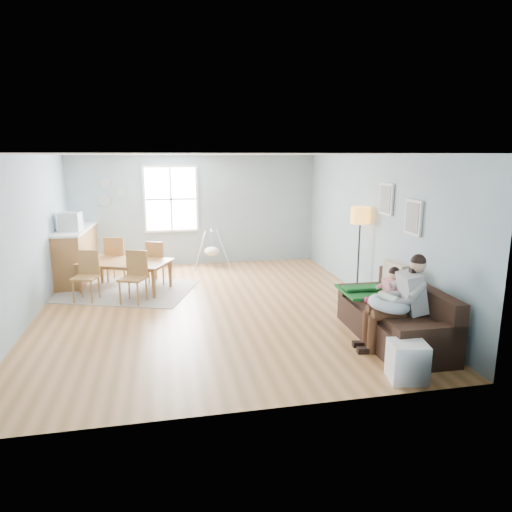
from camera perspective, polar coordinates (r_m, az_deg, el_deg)
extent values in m
cube|color=#9E6B38|center=(8.34, -5.46, -6.67)|extent=(8.40, 9.40, 0.08)
cube|color=white|center=(7.89, -5.93, 14.70)|extent=(8.40, 9.40, 0.60)
cube|color=#829CAA|center=(12.60, -7.91, 6.24)|extent=(8.40, 0.08, 3.90)
cube|color=#829CAA|center=(3.54, 2.41, -9.58)|extent=(8.40, 0.08, 3.90)
cube|color=#829CAA|center=(9.37, 20.57, 3.48)|extent=(0.08, 9.40, 3.90)
cube|color=white|center=(11.36, -10.59, 7.01)|extent=(1.32, 0.06, 1.62)
cube|color=white|center=(11.33, -10.59, 7.00)|extent=(1.20, 0.02, 1.50)
cube|color=white|center=(11.32, -10.59, 6.99)|extent=(1.20, 0.03, 0.04)
cube|color=white|center=(11.32, -10.59, 6.99)|extent=(0.04, 0.03, 1.50)
cube|color=white|center=(7.43, 19.08, 4.58)|extent=(0.04, 0.44, 0.54)
cube|color=slate|center=(7.42, 18.91, 4.58)|extent=(0.01, 0.36, 0.46)
cube|color=white|center=(8.20, 15.99, 6.85)|extent=(0.04, 0.44, 0.54)
cube|color=slate|center=(8.18, 15.83, 6.85)|extent=(0.01, 0.36, 0.46)
cylinder|color=#879AA2|center=(11.40, -18.31, 8.64)|extent=(0.24, 0.02, 0.24)
cylinder|color=#879AA2|center=(11.38, -16.48, 7.74)|extent=(0.26, 0.02, 0.26)
cylinder|color=#879AA2|center=(11.44, -18.43, 6.63)|extent=(0.28, 0.02, 0.28)
cube|color=black|center=(7.10, 16.70, -8.42)|extent=(0.97, 2.16, 0.43)
cube|color=black|center=(7.13, 19.49, -4.85)|extent=(0.25, 2.15, 0.44)
cube|color=black|center=(6.21, 20.91, -8.84)|extent=(0.92, 0.23, 0.16)
cube|color=black|center=(7.84, 13.66, -3.99)|extent=(0.92, 0.23, 0.16)
cube|color=#155F1F|center=(7.59, 14.31, -4.24)|extent=(1.00, 0.87, 0.04)
cube|color=#C2B494|center=(7.53, 17.00, -2.68)|extent=(0.19, 0.52, 0.51)
cube|color=gray|center=(6.68, 18.91, -4.33)|extent=(0.39, 0.47, 0.59)
sphere|color=tan|center=(6.61, 19.62, -1.03)|extent=(0.22, 0.22, 0.22)
sphere|color=black|center=(6.60, 19.64, -0.65)|extent=(0.21, 0.21, 0.21)
cylinder|color=#3E2416|center=(6.54, 16.25, -7.07)|extent=(0.47, 0.21, 0.16)
cylinder|color=#3E2416|center=(6.73, 15.59, -6.47)|extent=(0.47, 0.21, 0.16)
cylinder|color=#3E2416|center=(6.56, 14.31, -9.54)|extent=(0.13, 0.13, 0.53)
cylinder|color=#3E2416|center=(6.75, 13.70, -8.87)|extent=(0.13, 0.13, 0.53)
cube|color=black|center=(6.62, 13.55, -11.40)|extent=(0.25, 0.12, 0.08)
cube|color=black|center=(6.81, 12.96, -10.68)|extent=(0.25, 0.12, 0.08)
torus|color=silver|center=(6.59, 16.31, -5.76)|extent=(0.65, 0.64, 0.23)
cylinder|color=silver|center=(6.57, 16.35, -5.19)|extent=(0.21, 0.32, 0.13)
sphere|color=tan|center=(6.69, 15.44, -4.65)|extent=(0.11, 0.11, 0.11)
cube|color=silver|center=(7.14, 16.56, -4.11)|extent=(0.23, 0.27, 0.36)
sphere|color=tan|center=(7.09, 16.90, -2.18)|extent=(0.17, 0.17, 0.17)
sphere|color=black|center=(7.08, 16.91, -1.95)|extent=(0.16, 0.16, 0.16)
cylinder|color=#D53469|center=(7.03, 14.97, -5.63)|extent=(0.30, 0.10, 0.09)
cylinder|color=#D53469|center=(7.15, 14.52, -5.30)|extent=(0.30, 0.10, 0.09)
cylinder|color=#D53469|center=(7.02, 13.86, -7.02)|extent=(0.08, 0.08, 0.30)
cylinder|color=#D53469|center=(7.14, 13.43, -6.67)|extent=(0.08, 0.08, 0.30)
cylinder|color=black|center=(9.06, 12.45, -4.96)|extent=(0.31, 0.31, 0.03)
cylinder|color=black|center=(8.87, 12.68, -0.30)|extent=(0.03, 0.03, 1.54)
cylinder|color=orange|center=(8.73, 12.93, 4.99)|extent=(0.35, 0.35, 0.31)
cube|color=white|center=(5.95, 18.40, -12.40)|extent=(0.50, 0.46, 0.48)
cube|color=black|center=(5.89, 16.59, -12.54)|extent=(0.09, 0.33, 0.39)
cube|color=gray|center=(9.63, -15.91, -4.18)|extent=(3.07, 2.69, 0.01)
imported|color=brown|center=(9.55, -16.01, -2.45)|extent=(1.99, 1.59, 0.61)
cube|color=olive|center=(9.09, -20.54, -2.55)|extent=(0.52, 0.52, 0.04)
cube|color=olive|center=(9.20, -20.17, -0.73)|extent=(0.40, 0.15, 0.46)
cylinder|color=olive|center=(9.07, -21.86, -4.17)|extent=(0.04, 0.04, 0.45)
cylinder|color=olive|center=(8.93, -19.88, -4.27)|extent=(0.04, 0.04, 0.45)
cylinder|color=olive|center=(9.37, -20.96, -3.59)|extent=(0.04, 0.04, 0.45)
cylinder|color=olive|center=(9.23, -19.03, -3.68)|extent=(0.04, 0.04, 0.45)
cube|color=olive|center=(8.69, -15.16, -2.76)|extent=(0.57, 0.57, 0.04)
cube|color=olive|center=(8.80, -14.68, -0.81)|extent=(0.40, 0.20, 0.48)
cylinder|color=olive|center=(8.69, -16.64, -4.46)|extent=(0.04, 0.04, 0.47)
cylinder|color=olive|center=(8.53, -14.55, -4.65)|extent=(0.04, 0.04, 0.47)
cylinder|color=olive|center=(8.98, -15.57, -3.84)|extent=(0.04, 0.04, 0.47)
cylinder|color=olive|center=(8.83, -13.54, -4.01)|extent=(0.04, 0.04, 0.47)
cube|color=olive|center=(10.33, -16.84, -0.39)|extent=(0.55, 0.55, 0.04)
cube|color=olive|center=(10.09, -17.33, 0.84)|extent=(0.42, 0.16, 0.49)
cylinder|color=olive|center=(10.49, -15.48, -1.47)|extent=(0.04, 0.04, 0.48)
cylinder|color=olive|center=(10.62, -17.34, -1.43)|extent=(0.04, 0.04, 0.48)
cylinder|color=olive|center=(10.16, -16.15, -1.96)|extent=(0.04, 0.04, 0.48)
cylinder|color=olive|center=(10.29, -18.06, -1.91)|extent=(0.04, 0.04, 0.48)
cube|color=olive|center=(10.00, -12.00, -0.75)|extent=(0.56, 0.56, 0.04)
cube|color=olive|center=(9.78, -12.57, 0.43)|extent=(0.37, 0.22, 0.46)
cylinder|color=olive|center=(10.12, -10.65, -1.83)|extent=(0.04, 0.04, 0.45)
cylinder|color=olive|center=(10.27, -12.35, -1.70)|extent=(0.04, 0.04, 0.45)
cylinder|color=olive|center=(9.83, -11.51, -2.30)|extent=(0.04, 0.04, 0.45)
cylinder|color=olive|center=(9.98, -13.25, -2.15)|extent=(0.04, 0.04, 0.45)
cube|color=brown|center=(10.72, -21.53, 0.14)|extent=(0.64, 2.03, 1.12)
cube|color=white|center=(10.63, -21.77, 3.14)|extent=(0.69, 2.08, 0.04)
cube|color=#B4B4B9|center=(10.21, -22.20, 3.99)|extent=(0.44, 0.42, 0.39)
cube|color=black|center=(10.27, -23.25, 3.94)|extent=(0.05, 0.32, 0.27)
cylinder|color=#B4B4B9|center=(11.14, -5.59, 3.16)|extent=(0.07, 0.51, 0.04)
ellipsoid|color=white|center=(11.23, -5.54, 0.59)|extent=(0.37, 0.37, 0.22)
cylinder|color=#B4B4B9|center=(11.18, -5.57, 1.87)|extent=(0.01, 0.01, 0.41)
cylinder|color=#B4B4B9|center=(10.93, -6.98, 0.61)|extent=(0.33, 0.31, 0.90)
cylinder|color=#B4B4B9|center=(10.95, -3.99, 0.70)|extent=(0.30, 0.35, 0.90)
cylinder|color=#B4B4B9|center=(11.49, -7.03, 1.19)|extent=(0.30, 0.35, 0.90)
cylinder|color=#B4B4B9|center=(11.51, -4.18, 1.27)|extent=(0.33, 0.31, 0.90)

